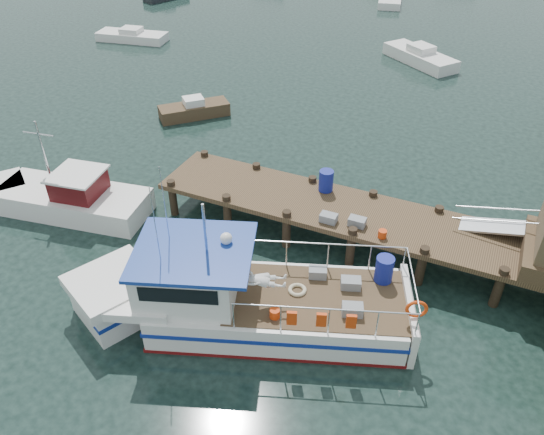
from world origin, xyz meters
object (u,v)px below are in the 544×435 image
at_px(work_boat, 65,197).
at_px(moored_rowboat, 194,109).
at_px(dock, 498,226).
at_px(lobster_boat, 235,298).
at_px(moored_b, 420,56).
at_px(moored_a, 132,36).

height_order(work_boat, moored_rowboat, work_boat).
xyz_separation_m(dock, moored_rowboat, (-16.13, 7.01, -1.83)).
bearing_deg(lobster_boat, dock, 17.89).
distance_m(lobster_boat, moored_rowboat, 15.48).
xyz_separation_m(lobster_boat, moored_b, (0.35, 26.10, -0.51)).
bearing_deg(work_boat, moored_rowboat, 80.03).
height_order(moored_a, moored_b, moored_b).
distance_m(work_boat, moored_b, 25.44).
distance_m(lobster_boat, moored_a, 29.88).
bearing_deg(moored_rowboat, work_boat, -106.37).
bearing_deg(moored_a, moored_rowboat, -30.61).
bearing_deg(work_boat, moored_a, 110.41).
height_order(work_boat, moored_b, work_boat).
distance_m(moored_rowboat, moored_a, 14.61).
relative_size(dock, moored_b, 2.97).
relative_size(dock, moored_rowboat, 4.61).
distance_m(work_boat, moored_a, 22.29).
distance_m(moored_rowboat, moored_b, 16.62).
bearing_deg(lobster_boat, moored_b, 69.07).
bearing_deg(moored_a, lobster_boat, -37.63).
distance_m(dock, moored_b, 21.75).
xyz_separation_m(moored_a, moored_b, (20.69, 4.23, 0.10)).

